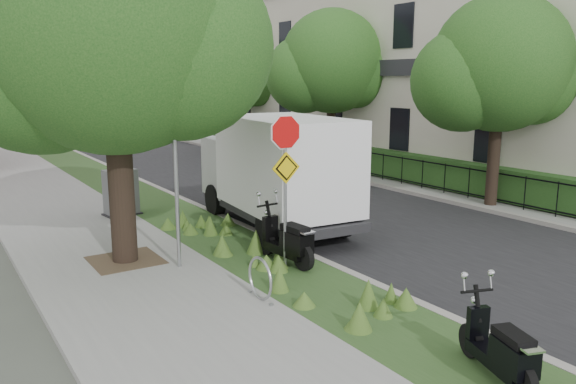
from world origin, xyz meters
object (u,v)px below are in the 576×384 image
sign_assembly (286,160)px  utility_cabinet (121,193)px  scooter_far (504,357)px  box_truck (277,167)px  scooter_near (290,245)px

sign_assembly → utility_cabinet: 6.67m
scooter_far → utility_cabinet: utility_cabinet is taller
scooter_far → box_truck: bearing=77.2°
scooter_near → utility_cabinet: bearing=103.9°
scooter_near → box_truck: bearing=62.3°
sign_assembly → box_truck: (1.70, 3.00, -0.68)m
box_truck → utility_cabinet: bearing=133.0°
sign_assembly → scooter_near: size_ratio=1.75×
sign_assembly → box_truck: 3.52m
sign_assembly → utility_cabinet: bearing=102.5°
utility_cabinet → scooter_near: bearing=-76.1°
scooter_near → scooter_far: (-0.32, -5.31, -0.06)m
scooter_near → utility_cabinet: utility_cabinet is taller
box_truck → utility_cabinet: (-3.10, 3.32, -0.91)m
scooter_far → utility_cabinet: bearing=96.1°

